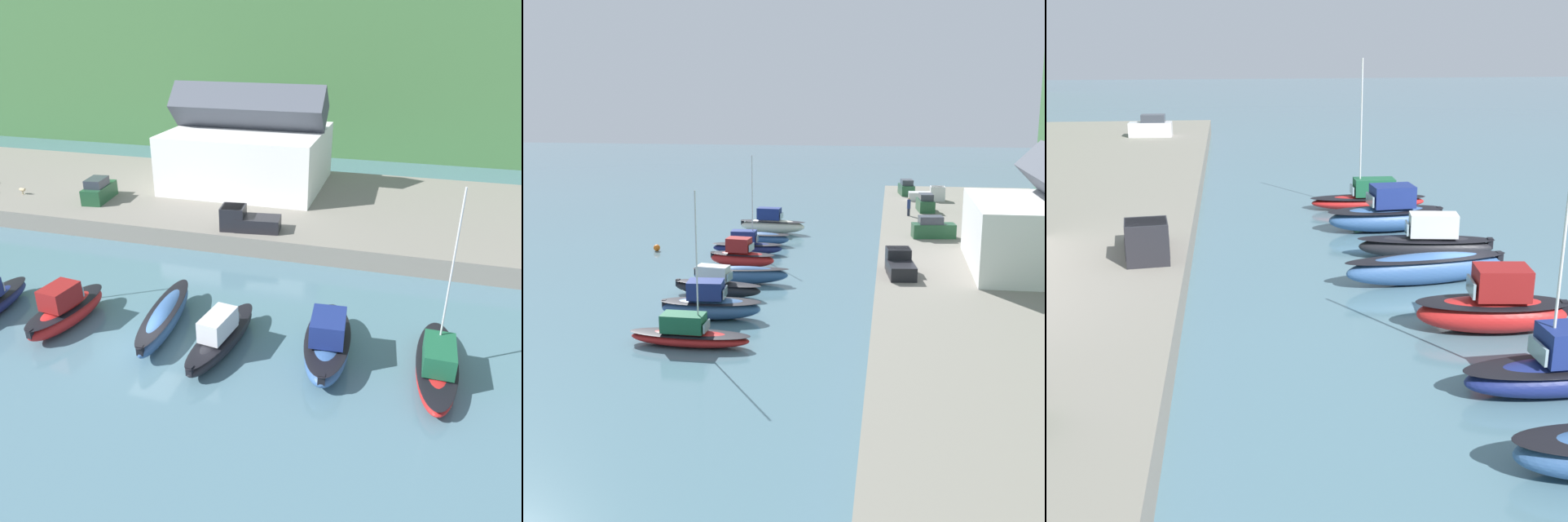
% 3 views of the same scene
% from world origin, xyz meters
% --- Properties ---
extents(ground_plane, '(320.00, 320.00, 0.00)m').
position_xyz_m(ground_plane, '(0.00, 0.00, 0.00)').
color(ground_plane, slate).
extents(quay_promenade, '(110.64, 21.56, 1.56)m').
position_xyz_m(quay_promenade, '(0.00, 24.16, 0.78)').
color(quay_promenade, gray).
rests_on(quay_promenade, ground_plane).
extents(moored_boat_0, '(2.53, 7.70, 2.89)m').
position_xyz_m(moored_boat_0, '(-22.73, 1.01, 1.07)').
color(moored_boat_0, white).
rests_on(moored_boat_0, ground_plane).
extents(moored_boat_1, '(2.60, 6.52, 1.32)m').
position_xyz_m(moored_boat_1, '(-16.32, 0.82, 0.70)').
color(moored_boat_1, '#33568E').
rests_on(moored_boat_1, ground_plane).
extents(moored_boat_2, '(2.27, 7.13, 9.76)m').
position_xyz_m(moored_boat_2, '(-11.51, 0.35, 0.88)').
color(moored_boat_2, navy).
rests_on(moored_boat_2, ground_plane).
extents(moored_boat_3, '(2.78, 6.37, 2.71)m').
position_xyz_m(moored_boat_3, '(-6.17, 0.92, 1.00)').
color(moored_boat_3, red).
rests_on(moored_boat_3, ground_plane).
extents(moored_boat_4, '(2.56, 8.22, 1.51)m').
position_xyz_m(moored_boat_4, '(-0.23, 2.07, 0.80)').
color(moored_boat_4, '#33568E').
rests_on(moored_boat_4, ground_plane).
extents(moored_boat_5, '(2.70, 7.43, 2.45)m').
position_xyz_m(moored_boat_5, '(3.74, 0.97, 0.89)').
color(moored_boat_5, black).
rests_on(moored_boat_5, ground_plane).
extents(moored_boat_6, '(2.99, 7.37, 2.79)m').
position_xyz_m(moored_boat_6, '(9.52, 1.90, 1.03)').
color(moored_boat_6, '#33568E').
rests_on(moored_boat_6, ground_plane).
extents(moored_boat_7, '(2.24, 7.92, 9.94)m').
position_xyz_m(moored_boat_7, '(15.20, 1.91, 0.76)').
color(moored_boat_7, red).
rests_on(moored_boat_7, ground_plane).
extents(parked_car_1, '(2.37, 4.41, 2.16)m').
position_xyz_m(parked_car_1, '(-14.80, 18.57, 2.48)').
color(parked_car_1, '#1E4C2D').
rests_on(parked_car_1, quay_promenade).
extents(parked_car_2, '(4.40, 2.35, 2.16)m').
position_xyz_m(parked_car_2, '(-45.63, 16.44, 2.48)').
color(parked_car_2, '#1E4C2D').
rests_on(parked_car_2, quay_promenade).
extents(parked_car_3, '(4.36, 2.21, 2.16)m').
position_xyz_m(parked_car_3, '(-31.35, 18.51, 2.48)').
color(parked_car_3, '#1E4C2D').
rests_on(parked_car_3, quay_promenade).
extents(pickup_truck_0, '(2.07, 4.76, 1.90)m').
position_xyz_m(pickup_truck_0, '(-40.42, 19.46, 2.38)').
color(pickup_truck_0, silver).
rests_on(pickup_truck_0, quay_promenade).
extents(pickup_truck_1, '(4.93, 2.52, 1.90)m').
position_xyz_m(pickup_truck_1, '(0.63, 15.19, 2.38)').
color(pickup_truck_1, black).
rests_on(pickup_truck_1, quay_promenade).
extents(person_on_quay, '(0.40, 0.40, 2.14)m').
position_xyz_m(person_on_quay, '(-27.60, 16.43, 2.66)').
color(person_on_quay, '#232838').
rests_on(person_on_quay, quay_promenade).
extents(dog_on_quay, '(0.88, 0.46, 0.68)m').
position_xyz_m(dog_on_quay, '(-22.97, 18.02, 2.02)').
color(dog_on_quay, tan).
rests_on(dog_on_quay, quay_promenade).
extents(mooring_buoy_0, '(0.67, 0.67, 0.67)m').
position_xyz_m(mooring_buoy_0, '(-11.55, -8.96, 0.33)').
color(mooring_buoy_0, orange).
rests_on(mooring_buoy_0, ground_plane).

